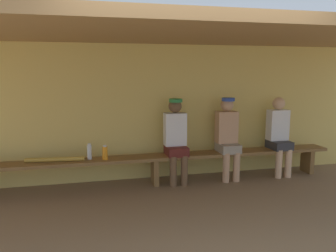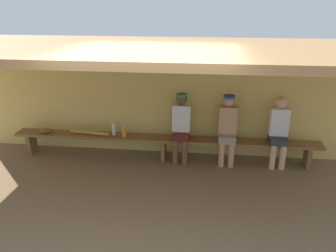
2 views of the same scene
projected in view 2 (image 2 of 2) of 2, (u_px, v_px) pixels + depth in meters
ground_plane at (151, 202)px, 5.34m from camera, size 24.00×24.00×0.00m
back_wall at (166, 100)px, 6.81m from camera, size 8.00×0.20×2.20m
dugout_roof at (156, 50)px, 5.19m from camera, size 8.00×2.80×0.12m
bench at (163, 141)px, 6.64m from camera, size 6.00×0.36×0.46m
player_in_white at (279, 129)px, 6.29m from camera, size 0.34×0.42×1.34m
player_near_post at (228, 126)px, 6.39m from camera, size 0.34×0.42×1.34m
player_rightmost at (181, 124)px, 6.48m from camera, size 0.34×0.42×1.34m
water_bottle_clear at (124, 132)px, 6.62m from camera, size 0.08×0.08×0.22m
water_bottle_orange at (114, 129)px, 6.71m from camera, size 0.07×0.07×0.24m
baseball_glove_worn at (46, 131)px, 6.84m from camera, size 0.27×0.21×0.09m
baseball_bat at (89, 133)px, 6.77m from camera, size 0.85×0.16×0.07m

